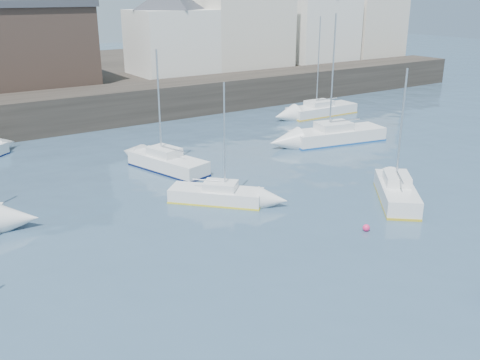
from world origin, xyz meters
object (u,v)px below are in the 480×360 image
sailboat_d (337,135)px  sailboat_g (321,110)px  sailboat_b (217,195)px  buoy_far (188,175)px  sailboat_f (168,162)px  sailboat_c (396,192)px  buoy_mid (366,231)px

sailboat_d → sailboat_g: (5.52, 7.93, -0.07)m
sailboat_d → sailboat_b: bearing=-158.8°
buoy_far → sailboat_d: bearing=2.8°
sailboat_g → buoy_far: bearing=-155.7°
sailboat_g → buoy_far: (-18.99, -8.58, -0.51)m
sailboat_b → sailboat_f: size_ratio=0.86×
sailboat_c → sailboat_b: bearing=147.0°
sailboat_b → buoy_mid: 8.40m
sailboat_b → buoy_mid: sailboat_b is taller
sailboat_b → sailboat_d: bearing=21.2°
sailboat_f → buoy_mid: bearing=-74.5°
sailboat_f → buoy_far: sailboat_f is taller
sailboat_d → buoy_far: 13.50m
sailboat_c → sailboat_g: size_ratio=0.81×
buoy_mid → sailboat_b: bearing=119.2°
buoy_far → buoy_mid: bearing=-75.0°
sailboat_f → sailboat_d: bearing=-4.0°
sailboat_d → buoy_mid: 16.43m
sailboat_c → sailboat_f: sailboat_f is taller
sailboat_g → buoy_far: size_ratio=22.89×
sailboat_f → buoy_mid: 14.40m
sailboat_c → sailboat_d: 12.49m
sailboat_c → buoy_mid: (-4.29, -1.87, -0.56)m
sailboat_c → sailboat_g: 22.12m
sailboat_c → sailboat_d: (5.90, 11.00, 0.03)m
sailboat_b → buoy_far: bearing=80.5°
sailboat_b → sailboat_g: sailboat_g is taller
sailboat_g → buoy_mid: bearing=-127.1°
sailboat_f → buoy_mid: size_ratio=21.67×
sailboat_b → sailboat_f: bearing=87.9°
sailboat_f → buoy_far: size_ratio=19.63×
sailboat_d → buoy_mid: sailboat_d is taller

